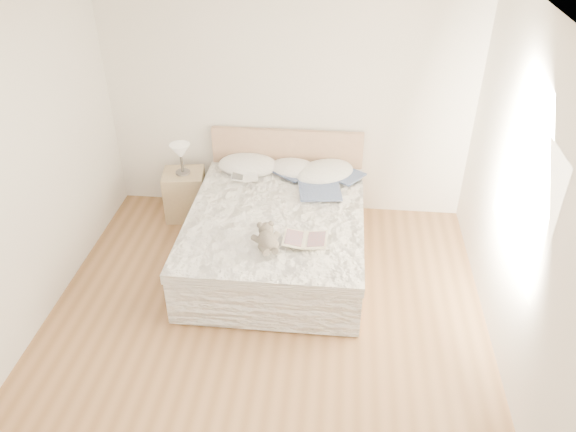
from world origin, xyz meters
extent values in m
cube|color=brown|center=(0.00, 0.00, 0.00)|extent=(4.00, 4.50, 0.00)
cube|color=white|center=(0.00, 0.00, 2.70)|extent=(4.00, 4.50, 0.00)
cube|color=white|center=(0.00, 2.25, 1.35)|extent=(4.00, 0.02, 2.70)
cube|color=white|center=(-2.00, 0.00, 1.35)|extent=(0.02, 4.50, 2.70)
cube|color=white|center=(2.00, 0.00, 1.35)|extent=(0.02, 4.50, 2.70)
cube|color=white|center=(1.99, 0.30, 1.45)|extent=(0.02, 1.30, 1.10)
cube|color=tan|center=(0.00, 1.15, 0.10)|extent=(1.68, 2.08, 0.20)
cube|color=white|center=(0.00, 1.15, 0.35)|extent=(1.60, 2.00, 0.30)
cube|color=white|center=(0.00, 1.10, 0.54)|extent=(1.72, 2.05, 0.10)
cube|color=tan|center=(0.00, 2.19, 0.50)|extent=(1.70, 0.06, 1.00)
cube|color=tan|center=(-1.14, 1.89, 0.28)|extent=(0.51, 0.47, 0.56)
cylinder|color=#534C48|center=(-1.14, 1.89, 0.57)|extent=(0.16, 0.16, 0.02)
cylinder|color=#3D3932|center=(-1.14, 1.89, 0.69)|extent=(0.03, 0.03, 0.22)
cone|color=beige|center=(-1.14, 1.89, 0.83)|extent=(0.26, 0.26, 0.16)
ellipsoid|color=white|center=(-0.42, 2.01, 0.64)|extent=(0.69, 0.50, 0.20)
ellipsoid|color=white|center=(0.11, 1.97, 0.64)|extent=(0.66, 0.56, 0.17)
ellipsoid|color=white|center=(0.44, 1.93, 0.64)|extent=(0.82, 0.77, 0.20)
cube|color=white|center=(-0.41, 1.75, 0.63)|extent=(0.33, 0.25, 0.02)
cube|color=#FBF1CC|center=(0.32, 0.66, 0.63)|extent=(0.42, 0.29, 0.03)
camera|label=1|loc=(0.59, -3.46, 3.61)|focal=35.00mm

